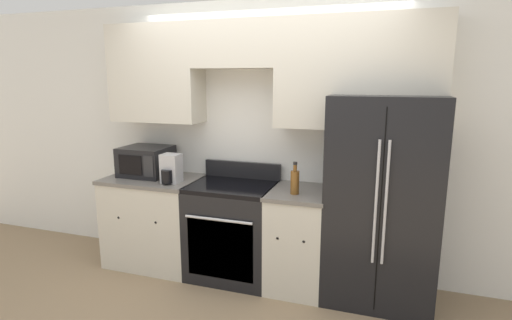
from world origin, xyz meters
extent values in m
plane|color=#937A5B|center=(0.00, 0.00, 0.00)|extent=(12.00, 12.00, 0.00)
cube|color=white|center=(0.00, 0.66, 1.30)|extent=(8.00, 0.06, 2.60)
cube|color=beige|center=(-1.09, 0.46, 1.92)|extent=(0.91, 0.33, 0.93)
cube|color=beige|center=(-0.24, 0.46, 2.18)|extent=(0.79, 0.33, 0.42)
cube|color=beige|center=(0.85, 0.46, 1.92)|extent=(1.39, 0.33, 0.93)
cube|color=beige|center=(-1.09, 0.31, 0.44)|extent=(0.91, 0.62, 0.87)
cube|color=slate|center=(-1.09, 0.31, 0.89)|extent=(0.94, 0.64, 0.03)
sphere|color=black|center=(-1.29, 0.00, 0.57)|extent=(0.03, 0.03, 0.03)
sphere|color=black|center=(-0.88, 0.00, 0.57)|extent=(0.03, 0.03, 0.03)
cube|color=beige|center=(0.40, 0.31, 0.44)|extent=(0.50, 0.62, 0.87)
cube|color=slate|center=(0.40, 0.31, 0.89)|extent=(0.52, 0.64, 0.03)
sphere|color=black|center=(0.29, 0.00, 0.57)|extent=(0.03, 0.03, 0.03)
sphere|color=black|center=(0.52, 0.00, 0.57)|extent=(0.03, 0.03, 0.03)
cube|color=black|center=(-0.24, 0.31, 0.43)|extent=(0.79, 0.62, 0.87)
cube|color=black|center=(-0.24, 0.01, 0.39)|extent=(0.63, 0.01, 0.56)
cube|color=black|center=(-0.24, 0.31, 0.89)|extent=(0.79, 0.62, 0.04)
cube|color=black|center=(-0.24, 0.59, 0.99)|extent=(0.79, 0.04, 0.16)
cylinder|color=silver|center=(-0.24, -0.02, 0.68)|extent=(0.63, 0.02, 0.02)
cube|color=black|center=(1.10, 0.38, 0.88)|extent=(0.89, 0.76, 1.75)
cube|color=black|center=(1.10, 0.00, 0.88)|extent=(0.01, 0.01, 1.61)
cylinder|color=#B7B7BC|center=(1.06, -0.02, 0.96)|extent=(0.02, 0.02, 0.96)
cylinder|color=#B7B7BC|center=(1.13, -0.02, 0.96)|extent=(0.02, 0.02, 0.96)
cube|color=black|center=(-1.20, 0.38, 1.05)|extent=(0.47, 0.41, 0.29)
cube|color=black|center=(-1.24, 0.17, 1.05)|extent=(0.26, 0.01, 0.19)
cube|color=#262628|center=(-1.04, 0.17, 1.05)|extent=(0.10, 0.01, 0.21)
cylinder|color=brown|center=(0.39, 0.20, 1.01)|extent=(0.07, 0.07, 0.20)
cylinder|color=brown|center=(0.39, 0.20, 1.14)|extent=(0.03, 0.03, 0.06)
cylinder|color=black|center=(0.39, 0.20, 1.18)|extent=(0.04, 0.04, 0.02)
cube|color=#B7B7BC|center=(-0.81, 0.21, 1.04)|extent=(0.17, 0.15, 0.27)
cylinder|color=black|center=(-0.81, 0.12, 0.98)|extent=(0.10, 0.10, 0.12)
camera|label=1|loc=(1.12, -3.03, 1.88)|focal=28.00mm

